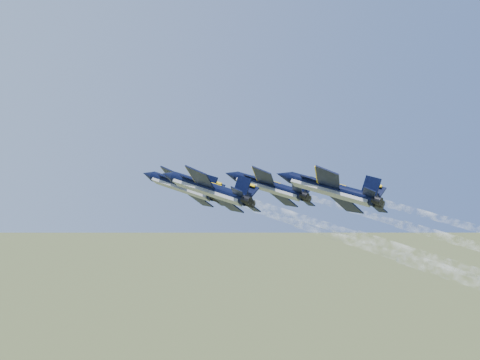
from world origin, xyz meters
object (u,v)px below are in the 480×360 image
jet_right (267,186)px  jet_slot (329,189)px  jet_lead (181,186)px  jet_left (207,188)px

jet_right → jet_slot: 16.43m
jet_lead → jet_left: 13.72m
jet_slot → jet_left: bearing=118.9°
jet_lead → jet_right: (11.87, -7.18, 0.00)m
jet_right → jet_slot: bearing=-117.9°
jet_left → jet_right: same height
jet_left → jet_slot: 16.83m
jet_lead → jet_left: (-2.65, -13.46, 0.00)m
jet_left → jet_right: (14.52, 6.29, 0.00)m
jet_right → jet_slot: size_ratio=1.00×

